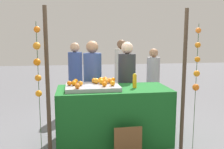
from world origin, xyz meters
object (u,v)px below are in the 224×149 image
Objects in this scene: orange_0 at (69,83)px; orange_1 at (112,83)px; stall_counter at (113,115)px; chalkboard_sign at (128,143)px; juice_bottle at (135,81)px; vendor_left at (93,89)px; vendor_right at (127,88)px.

orange_0 is 0.94× the size of orange_1.
stall_counter is 3.84× the size of chalkboard_sign.
vendor_left is (-0.63, 0.66, -0.24)m from juice_bottle.
juice_bottle reaches higher than chalkboard_sign.
vendor_left reaches higher than chalkboard_sign.
juice_bottle is 0.72m from vendor_right.
orange_0 is at bearing -149.35° from vendor_right.
vendor_right reaches higher than orange_0.
vendor_left reaches higher than juice_bottle.
stall_counter is 1.10× the size of vendor_right.
orange_1 is at bearing 107.42° from chalkboard_sign.
orange_1 is at bearing -117.75° from vendor_right.
orange_1 is 0.05× the size of vendor_left.
vendor_left reaches higher than orange_0.
stall_counter is at bearing 101.12° from chalkboard_sign.
chalkboard_sign is 1.39m from vendor_left.
stall_counter is 0.80m from vendor_right.
orange_0 is at bearing -123.73° from vendor_left.
stall_counter is 7.69× the size of juice_bottle.
vendor_right is (0.40, 0.75, -0.24)m from orange_1.
vendor_left is at bearing 109.04° from orange_1.
vendor_right is at bearing 62.25° from orange_1.
orange_0 is 0.68m from orange_1.
orange_1 reaches higher than chalkboard_sign.
vendor_left is 0.65m from vendor_right.
chalkboard_sign is 1.36m from vendor_right.
orange_1 is 0.88m from vendor_right.
vendor_left is (-0.26, 0.74, -0.23)m from orange_1.
orange_0 is at bearing 177.70° from juice_bottle.
vendor_left is (-0.29, 0.63, 0.32)m from stall_counter.
stall_counter is at bearing -0.66° from orange_0.
vendor_right reaches higher than chalkboard_sign.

